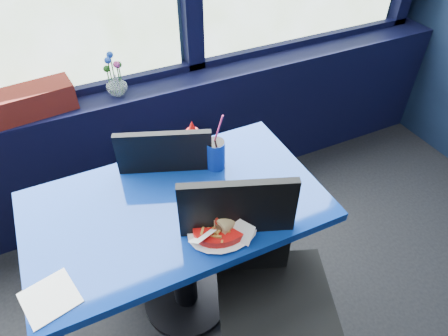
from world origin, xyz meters
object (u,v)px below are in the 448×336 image
(near_table, at_px, (179,231))
(planter_box, at_px, (3,109))
(food_basket, at_px, (224,225))
(chair_near_front, at_px, (260,276))
(soda_cup, at_px, (216,154))
(chair_near_back, at_px, (154,189))
(flower_vase, at_px, (116,82))
(ketchup_bottle, at_px, (193,142))

(near_table, xyz_separation_m, planter_box, (-0.57, 0.84, 0.30))
(planter_box, distance_m, food_basket, 1.26)
(chair_near_front, relative_size, soda_cup, 3.44)
(chair_near_back, bearing_deg, planter_box, -21.95)
(near_table, height_order, food_basket, food_basket)
(chair_near_front, xyz_separation_m, soda_cup, (0.03, 0.49, 0.25))
(chair_near_front, relative_size, flower_vase, 4.21)
(chair_near_front, relative_size, ketchup_bottle, 4.93)
(near_table, distance_m, ketchup_bottle, 0.40)
(chair_near_front, height_order, soda_cup, soda_cup)
(planter_box, bearing_deg, soda_cup, -47.22)
(planter_box, bearing_deg, chair_near_back, -49.12)
(soda_cup, bearing_deg, ketchup_bottle, 122.23)
(near_table, relative_size, planter_box, 1.80)
(ketchup_bottle, distance_m, soda_cup, 0.12)
(near_table, distance_m, food_basket, 0.32)
(near_table, bearing_deg, chair_near_back, 91.63)
(flower_vase, bearing_deg, chair_near_back, -89.70)
(ketchup_bottle, bearing_deg, flower_vase, 107.38)
(chair_near_back, distance_m, food_basket, 0.60)
(soda_cup, bearing_deg, food_basket, -109.88)
(chair_near_front, relative_size, food_basket, 3.97)
(near_table, xyz_separation_m, soda_cup, (0.24, 0.14, 0.25))
(planter_box, height_order, ketchup_bottle, ketchup_bottle)
(chair_near_front, bearing_deg, chair_near_back, 128.96)
(planter_box, bearing_deg, flower_vase, -5.44)
(near_table, distance_m, flower_vase, 0.90)
(near_table, bearing_deg, ketchup_bottle, 53.12)
(flower_vase, bearing_deg, planter_box, -179.26)
(planter_box, xyz_separation_m, food_basket, (0.68, -1.05, -0.08))
(food_basket, xyz_separation_m, ketchup_bottle, (0.06, 0.45, 0.06))
(near_table, xyz_separation_m, flower_vase, (-0.01, 0.85, 0.30))
(food_basket, bearing_deg, chair_near_front, -54.24)
(ketchup_bottle, height_order, soda_cup, soda_cup)
(chair_near_front, height_order, ketchup_bottle, chair_near_front)
(chair_near_front, distance_m, flower_vase, 1.26)
(chair_near_back, distance_m, flower_vase, 0.62)
(near_table, xyz_separation_m, ketchup_bottle, (0.18, 0.24, 0.27))
(food_basket, bearing_deg, chair_near_back, 104.84)
(chair_near_back, bearing_deg, soda_cup, 164.54)
(planter_box, xyz_separation_m, flower_vase, (0.55, 0.01, 0.01))
(near_table, height_order, ketchup_bottle, ketchup_bottle)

